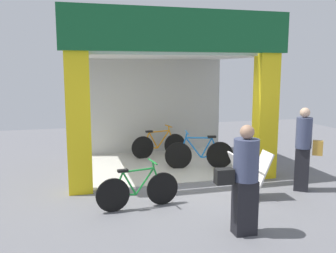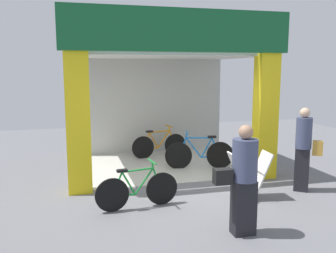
# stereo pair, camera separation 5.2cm
# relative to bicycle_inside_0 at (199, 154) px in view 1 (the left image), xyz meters

# --- Properties ---
(ground_plane) EXTENTS (17.23, 17.23, 0.00)m
(ground_plane) POSITION_rel_bicycle_inside_0_xyz_m (-0.89, -1.08, -0.38)
(ground_plane) COLOR slate
(ground_plane) RESTS_ON ground
(shop_facade) EXTENTS (4.81, 3.61, 3.69)m
(shop_facade) POSITION_rel_bicycle_inside_0_xyz_m (-0.89, 0.46, 1.55)
(shop_facade) COLOR beige
(shop_facade) RESTS_ON ground
(bicycle_inside_0) EXTENTS (1.71, 0.48, 0.95)m
(bicycle_inside_0) POSITION_rel_bicycle_inside_0_xyz_m (0.00, 0.00, 0.00)
(bicycle_inside_0) COLOR black
(bicycle_inside_0) RESTS_ON ground
(bicycle_inside_1) EXTENTS (1.61, 0.44, 0.89)m
(bicycle_inside_1) POSITION_rel_bicycle_inside_0_xyz_m (-0.69, 1.45, -0.02)
(bicycle_inside_1) COLOR black
(bicycle_inside_1) RESTS_ON ground
(bicycle_parked_0) EXTENTS (1.53, 0.42, 0.85)m
(bicycle_parked_0) POSITION_rel_bicycle_inside_0_xyz_m (-1.98, -2.24, -0.04)
(bicycle_parked_0) COLOR black
(bicycle_parked_0) RESTS_ON ground
(sandwich_board_sign) EXTENTS (0.80, 0.50, 0.92)m
(sandwich_board_sign) POSITION_rel_bicycle_inside_0_xyz_m (0.20, -2.29, 0.08)
(sandwich_board_sign) COLOR silver
(sandwich_board_sign) RESTS_ON ground
(pedestrian_0) EXTENTS (0.56, 0.49, 1.72)m
(pedestrian_0) POSITION_rel_bicycle_inside_0_xyz_m (1.47, -2.15, 0.50)
(pedestrian_0) COLOR black
(pedestrian_0) RESTS_ON ground
(pedestrian_1) EXTENTS (0.68, 0.39, 1.68)m
(pedestrian_1) POSITION_rel_bicycle_inside_0_xyz_m (-0.63, -3.70, 0.50)
(pedestrian_1) COLOR black
(pedestrian_1) RESTS_ON ground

